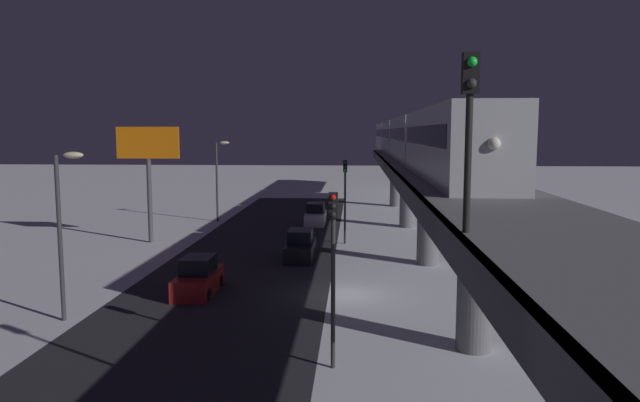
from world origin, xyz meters
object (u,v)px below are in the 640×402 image
Objects in this scene: rail_signal at (470,111)px; traffic_light_near at (333,254)px; sedan_red at (198,279)px; commercial_billboard at (148,154)px; sedan_white at (316,215)px; subway_train at (404,137)px; traffic_light_mid at (345,189)px; sedan_black at (300,247)px.

rail_signal reaches higher than traffic_light_near.
sedan_red is at bearing -57.17° from rail_signal.
sedan_white is at bearing -140.61° from commercial_billboard.
commercial_billboard is (20.49, 13.18, -1.19)m from subway_train.
traffic_light_mid is at bearing -83.98° from rail_signal.
traffic_light_mid is 15.26m from commercial_billboard.
sedan_white is (8.36, 3.22, -7.22)m from subway_train.
sedan_white is 10.62m from traffic_light_mid.
subway_train is at bearing -113.01° from traffic_light_mid.
sedan_red is at bearing -100.83° from sedan_white.
sedan_black is 0.97× the size of sedan_white.
subway_train is 15.61× the size of sedan_white.
sedan_red is 0.70× the size of traffic_light_mid.
rail_signal is 0.84× the size of sedan_white.
sedan_black is (6.18, -25.60, -8.17)m from rail_signal.
traffic_light_mid is (-2.90, -5.51, 3.40)m from sedan_black.
subway_train reaches higher than traffic_light_near.
rail_signal is 31.64m from traffic_light_mid.
traffic_light_mid is (5.46, 12.85, -3.82)m from subway_train.
sedan_red is 0.96× the size of sedan_black.
subway_train reaches higher than sedan_red.
subway_train reaches higher than commercial_billboard.
traffic_light_mid is (3.28, -31.11, -4.77)m from rail_signal.
subway_train is 21.43m from sedan_black.
rail_signal is at bearing 114.63° from traffic_light_near.
sedan_black is at bearing -81.07° from traffic_light_near.
sedan_white is 0.53× the size of commercial_billboard.
rail_signal is at bearing 120.75° from commercial_billboard.
sedan_red and sedan_white have the same top height.
traffic_light_near reaches higher than sedan_red.
sedan_red is (12.96, 27.25, -7.24)m from subway_train.
traffic_light_near is at bearing 122.46° from commercial_billboard.
sedan_red is 12.62m from traffic_light_near.
sedan_red is 24.47m from sedan_white.
subway_train is 16.65× the size of sedan_red.
commercial_billboard is at bearing -57.54° from traffic_light_near.
traffic_light_mid is 0.72× the size of commercial_billboard.
subway_train is 11.57× the size of traffic_light_near.
subway_train is 44.02m from rail_signal.
sedan_red is at bearing 62.49° from traffic_light_mid.
traffic_light_near is at bearing 128.13° from sedan_red.
sedan_white is at bearing -73.24° from traffic_light_mid.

